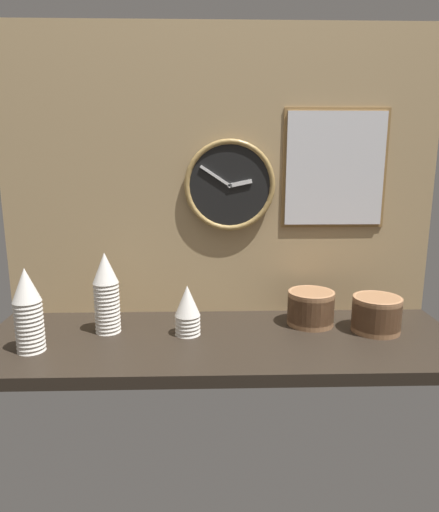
{
  "coord_description": "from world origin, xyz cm",
  "views": [
    {
      "loc": [
        -4.95,
        -144.18,
        60.21
      ],
      "look_at": [
        -0.7,
        4.0,
        26.91
      ],
      "focal_mm": 32.0,
      "sensor_mm": 36.0,
      "label": 1
    }
  ],
  "objects_px": {
    "cup_stack_far_left": "(28,310)",
    "cup_stack_left": "(106,293)",
    "bowl_stack_far_right": "(376,313)",
    "wall_clock": "(230,185)",
    "menu_board": "(335,169)",
    "bowl_stack_right": "(311,307)",
    "cup_stack_center": "(187,310)"
  },
  "relations": [
    {
      "from": "bowl_stack_far_right",
      "to": "cup_stack_far_left",
      "type": "bearing_deg",
      "value": -173.49
    },
    {
      "from": "cup_stack_far_left",
      "to": "bowl_stack_right",
      "type": "bearing_deg",
      "value": 12.29
    },
    {
      "from": "bowl_stack_right",
      "to": "cup_stack_left",
      "type": "bearing_deg",
      "value": -176.03
    },
    {
      "from": "bowl_stack_right",
      "to": "menu_board",
      "type": "bearing_deg",
      "value": 54.51
    },
    {
      "from": "wall_clock",
      "to": "menu_board",
      "type": "height_order",
      "value": "menu_board"
    },
    {
      "from": "cup_stack_far_left",
      "to": "cup_stack_left",
      "type": "relative_size",
      "value": 0.95
    },
    {
      "from": "cup_stack_center",
      "to": "cup_stack_far_left",
      "type": "relative_size",
      "value": 0.65
    },
    {
      "from": "bowl_stack_far_right",
      "to": "wall_clock",
      "type": "height_order",
      "value": "wall_clock"
    },
    {
      "from": "bowl_stack_far_right",
      "to": "menu_board",
      "type": "relative_size",
      "value": 0.38
    },
    {
      "from": "cup_stack_left",
      "to": "menu_board",
      "type": "distance_m",
      "value": 0.93
    },
    {
      "from": "cup_stack_center",
      "to": "cup_stack_far_left",
      "type": "height_order",
      "value": "cup_stack_far_left"
    },
    {
      "from": "bowl_stack_far_right",
      "to": "bowl_stack_right",
      "type": "distance_m",
      "value": 0.22
    },
    {
      "from": "cup_stack_far_left",
      "to": "bowl_stack_far_right",
      "type": "height_order",
      "value": "cup_stack_far_left"
    },
    {
      "from": "wall_clock",
      "to": "menu_board",
      "type": "xyz_separation_m",
      "value": [
        0.39,
        0.01,
        0.06
      ]
    },
    {
      "from": "cup_stack_center",
      "to": "cup_stack_left",
      "type": "bearing_deg",
      "value": 173.41
    },
    {
      "from": "bowl_stack_far_right",
      "to": "bowl_stack_right",
      "type": "xyz_separation_m",
      "value": [
        -0.21,
        0.07,
        0.0
      ]
    },
    {
      "from": "cup_stack_far_left",
      "to": "bowl_stack_right",
      "type": "xyz_separation_m",
      "value": [
        0.92,
        0.2,
        -0.07
      ]
    },
    {
      "from": "cup_stack_center",
      "to": "bowl_stack_right",
      "type": "xyz_separation_m",
      "value": [
        0.44,
        0.08,
        -0.02
      ]
    },
    {
      "from": "cup_stack_far_left",
      "to": "cup_stack_left",
      "type": "distance_m",
      "value": 0.26
    },
    {
      "from": "cup_stack_far_left",
      "to": "wall_clock",
      "type": "relative_size",
      "value": 0.8
    },
    {
      "from": "cup_stack_left",
      "to": "wall_clock",
      "type": "height_order",
      "value": "wall_clock"
    },
    {
      "from": "wall_clock",
      "to": "cup_stack_center",
      "type": "bearing_deg",
      "value": -125.68
    },
    {
      "from": "wall_clock",
      "to": "bowl_stack_right",
      "type": "bearing_deg",
      "value": -24.38
    },
    {
      "from": "cup_stack_left",
      "to": "bowl_stack_right",
      "type": "relative_size",
      "value": 1.69
    },
    {
      "from": "cup_stack_far_left",
      "to": "cup_stack_left",
      "type": "xyz_separation_m",
      "value": [
        0.21,
        0.15,
        0.01
      ]
    },
    {
      "from": "bowl_stack_far_right",
      "to": "cup_stack_center",
      "type": "bearing_deg",
      "value": -179.12
    },
    {
      "from": "cup_stack_center",
      "to": "bowl_stack_right",
      "type": "relative_size",
      "value": 1.04
    },
    {
      "from": "cup_stack_left",
      "to": "menu_board",
      "type": "relative_size",
      "value": 0.65
    },
    {
      "from": "cup_stack_center",
      "to": "menu_board",
      "type": "distance_m",
      "value": 0.74
    },
    {
      "from": "bowl_stack_right",
      "to": "menu_board",
      "type": "distance_m",
      "value": 0.51
    },
    {
      "from": "cup_stack_far_left",
      "to": "wall_clock",
      "type": "bearing_deg",
      "value": 27.51
    },
    {
      "from": "wall_clock",
      "to": "cup_stack_left",
      "type": "bearing_deg",
      "value": -157.25
    }
  ]
}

